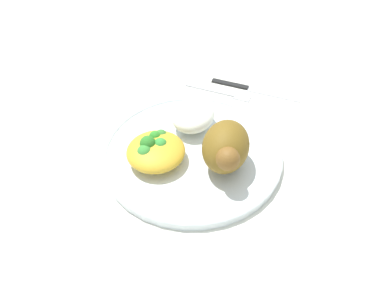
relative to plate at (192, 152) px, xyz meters
The scene contains 7 objects.
ground_plane 0.01m from the plate, ahead, with size 2.00×2.00×0.00m, color silver.
plate is the anchor object (origin of this frame).
roasted_chicken 0.08m from the plate, 70.11° to the left, with size 0.10×0.07×0.07m.
rice_pile 0.07m from the plate, 164.97° to the right, with size 0.09×0.07×0.04m, color white.
mac_cheese_with_broccoli 0.07m from the plate, 52.67° to the right, with size 0.09×0.09×0.04m.
fork 0.19m from the plate, behind, with size 0.03×0.14×0.01m.
knife 0.23m from the plate, 165.94° to the left, with size 0.03×0.19×0.01m.
Camera 1 is at (0.40, 0.12, 0.42)m, focal length 32.74 mm.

